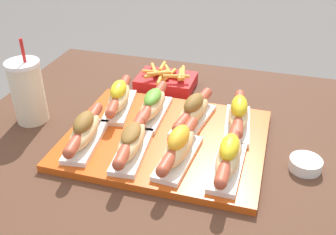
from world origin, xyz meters
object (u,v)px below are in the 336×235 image
(hot_dog_1, at_px, (132,141))
(hot_dog_6, at_px, (194,111))
(sauce_bowl, at_px, (305,164))
(drink_cup, at_px, (28,92))
(hot_dog_0, at_px, (85,131))
(hot_dog_4, at_px, (119,97))
(hot_dog_7, at_px, (238,115))
(hot_dog_5, at_px, (153,104))
(fries_basket, at_px, (166,81))
(hot_dog_3, at_px, (229,156))
(hot_dog_2, at_px, (179,147))
(serving_tray, at_px, (166,139))

(hot_dog_1, bearing_deg, hot_dog_6, 57.74)
(sauce_bowl, height_order, drink_cup, drink_cup)
(hot_dog_0, relative_size, hot_dog_1, 1.00)
(hot_dog_4, distance_m, hot_dog_7, 0.32)
(hot_dog_0, bearing_deg, hot_dog_5, 55.62)
(fries_basket, bearing_deg, hot_dog_4, -110.82)
(hot_dog_6, bearing_deg, hot_dog_1, -122.26)
(drink_cup, bearing_deg, hot_dog_3, -9.08)
(hot_dog_2, distance_m, hot_dog_6, 0.16)
(hot_dog_2, xyz_separation_m, hot_dog_6, (-0.00, 0.16, -0.00))
(sauce_bowl, bearing_deg, hot_dog_3, -155.89)
(hot_dog_5, height_order, sauce_bowl, hot_dog_5)
(hot_dog_0, bearing_deg, hot_dog_1, -2.82)
(hot_dog_7, xyz_separation_m, fries_basket, (-0.24, 0.19, -0.03))
(hot_dog_5, bearing_deg, sauce_bowl, -13.85)
(sauce_bowl, bearing_deg, hot_dog_4, 167.86)
(drink_cup, bearing_deg, hot_dog_4, 23.32)
(hot_dog_0, bearing_deg, hot_dog_7, 27.20)
(hot_dog_0, height_order, fries_basket, hot_dog_0)
(hot_dog_1, distance_m, hot_dog_3, 0.22)
(hot_dog_3, bearing_deg, hot_dog_4, 151.19)
(hot_dog_7, bearing_deg, drink_cup, -170.44)
(hot_dog_2, xyz_separation_m, hot_dog_3, (0.11, -0.00, -0.00))
(hot_dog_2, bearing_deg, hot_dog_3, -1.29)
(hot_dog_5, distance_m, drink_cup, 0.32)
(hot_dog_4, xyz_separation_m, sauce_bowl, (0.48, -0.10, -0.04))
(hot_dog_1, xyz_separation_m, hot_dog_6, (0.10, 0.16, 0.00))
(serving_tray, height_order, hot_dog_5, hot_dog_5)
(hot_dog_5, xyz_separation_m, sauce_bowl, (0.38, -0.09, -0.04))
(fries_basket, bearing_deg, hot_dog_0, -103.45)
(hot_dog_3, bearing_deg, drink_cup, 170.92)
(hot_dog_4, bearing_deg, serving_tray, -30.06)
(hot_dog_4, height_order, sauce_bowl, hot_dog_4)
(hot_dog_1, height_order, hot_dog_5, hot_dog_5)
(hot_dog_0, relative_size, hot_dog_4, 1.01)
(serving_tray, height_order, hot_dog_7, hot_dog_7)
(serving_tray, height_order, fries_basket, fries_basket)
(serving_tray, relative_size, hot_dog_6, 2.18)
(hot_dog_7, bearing_deg, hot_dog_3, -89.04)
(hot_dog_3, relative_size, hot_dog_6, 1.01)
(hot_dog_3, bearing_deg, hot_dog_6, 125.06)
(hot_dog_1, xyz_separation_m, hot_dog_4, (-0.10, 0.18, 0.00))
(hot_dog_6, relative_size, hot_dog_7, 0.99)
(hot_dog_4, bearing_deg, drink_cup, -156.68)
(hot_dog_6, bearing_deg, hot_dog_0, -144.50)
(serving_tray, bearing_deg, hot_dog_5, 125.82)
(sauce_bowl, bearing_deg, serving_tray, 177.72)
(hot_dog_1, distance_m, drink_cup, 0.33)
(hot_dog_1, xyz_separation_m, fries_basket, (-0.03, 0.37, -0.03))
(hot_dog_4, height_order, fries_basket, hot_dog_4)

